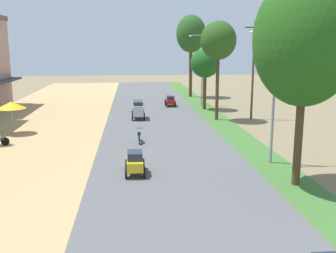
{
  "coord_description": "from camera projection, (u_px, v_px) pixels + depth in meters",
  "views": [
    {
      "loc": [
        -2.21,
        -4.15,
        6.7
      ],
      "look_at": [
        0.19,
        21.45,
        1.44
      ],
      "focal_mm": 41.84,
      "sensor_mm": 36.0,
      "label": 1
    }
  ],
  "objects": [
    {
      "name": "streetlamp_near",
      "position": [
        274.0,
        87.0,
        21.97
      ],
      "size": [
        3.16,
        0.2,
        7.63
      ],
      "color": "gray",
      "rests_on": "median_strip"
    },
    {
      "name": "car_van_silver",
      "position": [
        138.0,
        109.0,
        36.37
      ],
      "size": [
        1.19,
        2.41,
        1.67
      ],
      "color": "#B7BCC1",
      "rests_on": "road_strip"
    },
    {
      "name": "vendor_umbrella",
      "position": [
        11.0,
        105.0,
        29.95
      ],
      "size": [
        2.2,
        2.2,
        2.52
      ],
      "color": "#99999E",
      "rests_on": "dirt_shoulder"
    },
    {
      "name": "median_tree_third",
      "position": [
        205.0,
        63.0,
        41.4
      ],
      "size": [
        3.07,
        3.07,
        6.5
      ],
      "color": "#4C351E",
      "rests_on": "median_strip"
    },
    {
      "name": "median_tree_second",
      "position": [
        218.0,
        41.0,
        34.84
      ],
      "size": [
        3.19,
        3.19,
        8.92
      ],
      "color": "#4C351E",
      "rests_on": "median_strip"
    },
    {
      "name": "median_tree_fourth",
      "position": [
        191.0,
        34.0,
        51.27
      ],
      "size": [
        3.9,
        3.9,
        10.75
      ],
      "color": "#4C351E",
      "rests_on": "median_strip"
    },
    {
      "name": "utility_pole_near",
      "position": [
        253.0,
        69.0,
        35.97
      ],
      "size": [
        1.8,
        0.2,
        8.9
      ],
      "color": "brown",
      "rests_on": "ground"
    },
    {
      "name": "median_tree_nearest",
      "position": [
        305.0,
        40.0,
        17.84
      ],
      "size": [
        4.75,
        4.75,
        10.03
      ],
      "color": "#4C351E",
      "rests_on": "median_strip"
    },
    {
      "name": "streetlamp_mid",
      "position": [
        202.0,
        65.0,
        44.1
      ],
      "size": [
        3.16,
        0.2,
        8.03
      ],
      "color": "gray",
      "rests_on": "median_strip"
    },
    {
      "name": "car_sedan_red",
      "position": [
        170.0,
        100.0,
        44.29
      ],
      "size": [
        1.1,
        2.26,
        1.19
      ],
      "color": "red",
      "rests_on": "road_strip"
    },
    {
      "name": "car_hatchback_yellow",
      "position": [
        135.0,
        162.0,
        20.63
      ],
      "size": [
        1.04,
        2.0,
        1.23
      ],
      "color": "gold",
      "rests_on": "road_strip"
    },
    {
      "name": "motorbike_ahead_second",
      "position": [
        139.0,
        135.0,
        27.53
      ],
      "size": [
        0.54,
        1.8,
        0.94
      ],
      "color": "black",
      "rests_on": "road_strip"
    }
  ]
}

